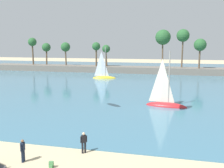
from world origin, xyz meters
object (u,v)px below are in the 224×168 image
backpack_spare (51,165)px  sailboat_mid_bay (104,75)px  sailboat_near_shore (165,101)px  person_rigging_by_gear (23,150)px  person_at_waterline (84,142)px

backpack_spare → sailboat_mid_bay: sailboat_mid_bay is taller
sailboat_near_shore → person_rigging_by_gear: bearing=-116.1°
person_rigging_by_gear → person_at_waterline: same height
backpack_spare → sailboat_near_shore: sailboat_near_shore is taller
sailboat_near_shore → sailboat_mid_bay: bearing=121.3°
backpack_spare → sailboat_near_shore: size_ratio=0.06×
person_rigging_by_gear → backpack_spare: size_ratio=3.78×
person_rigging_by_gear → sailboat_mid_bay: (-6.12, 44.39, -0.11)m
sailboat_mid_bay → person_rigging_by_gear: bearing=-82.1°
person_at_waterline → sailboat_mid_bay: 43.12m
person_rigging_by_gear → sailboat_near_shore: size_ratio=0.21×
person_at_waterline → person_rigging_by_gear: bearing=-146.9°
person_at_waterline → backpack_spare: person_at_waterline is taller
sailboat_near_shore → sailboat_mid_bay: size_ratio=0.98×
person_rigging_by_gear → backpack_spare: 2.46m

